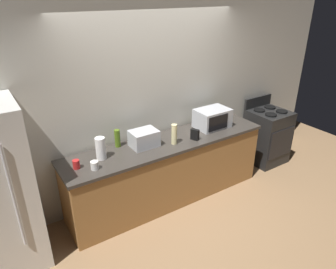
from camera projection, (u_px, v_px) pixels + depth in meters
ground_plane at (184, 213)px, 4.14m from camera, size 8.00×8.00×0.00m
back_wall at (151, 100)px, 4.18m from camera, size 6.40×0.10×2.70m
counter_run at (168, 171)px, 4.26m from camera, size 2.84×0.64×0.90m
stove_range at (267, 136)px, 5.24m from camera, size 0.60×0.61×1.08m
microwave at (212, 118)px, 4.44m from camera, size 0.48×0.35×0.27m
toaster_oven at (144, 138)px, 3.90m from camera, size 0.34×0.26×0.21m
paper_towel_roll at (101, 148)px, 3.60m from camera, size 0.12×0.12×0.27m
cordless_phone at (195, 135)px, 4.08m from camera, size 0.09×0.12×0.15m
bottle_hand_soap at (174, 134)px, 3.95m from camera, size 0.07×0.07×0.27m
bottle_olive_oil at (117, 138)px, 3.89m from camera, size 0.07×0.07×0.23m
mug_yellow at (225, 116)px, 4.73m from camera, size 0.09×0.09×0.10m
mug_white at (95, 165)px, 3.42m from camera, size 0.09×0.09×0.10m
mug_red at (76, 164)px, 3.43m from camera, size 0.08×0.08×0.10m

